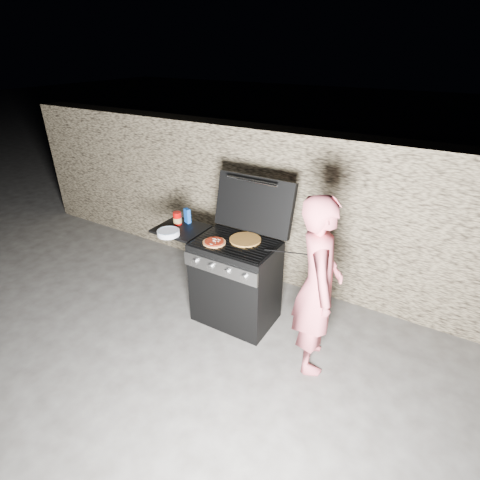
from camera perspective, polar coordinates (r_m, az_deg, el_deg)
The scene contains 10 objects.
ground at distance 4.11m, azimuth -0.61°, elevation -11.66°, with size 50.00×50.00×0.00m, color #3F3B36.
stone_wall at distance 4.45m, azimuth 6.40°, elevation 4.98°, with size 8.00×0.35×1.80m, color tan.
gas_grill at distance 3.95m, azimuth -3.76°, elevation -5.33°, with size 1.34×0.79×0.91m, color black, non-canonical shape.
pizza_topped at distance 3.59m, azimuth -3.95°, elevation -0.30°, with size 0.22×0.22×0.02m, color #A8834B, non-canonical shape.
pizza_plain at distance 3.63m, azimuth 0.80°, elevation 0.07°, with size 0.31×0.31×0.02m, color gold.
sauce_jar at distance 4.02m, azimuth -9.53°, elevation 3.29°, with size 0.09×0.09×0.14m, color #A70403.
blue_carton at distance 4.03m, azimuth -8.03°, elevation 3.68°, with size 0.07×0.04×0.16m, color #0C42A4.
plate_stack at distance 3.81m, azimuth -10.87°, elevation 1.10°, with size 0.22×0.22×0.05m, color white.
person at distance 3.20m, azimuth 11.74°, elevation -6.95°, with size 0.59×0.39×1.63m, color #E0616D.
tongs at distance 3.37m, azimuth 6.98°, elevation -1.86°, with size 0.01×0.01×0.43m, color black.
Camera 1 is at (1.66, -2.71, 2.60)m, focal length 28.00 mm.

